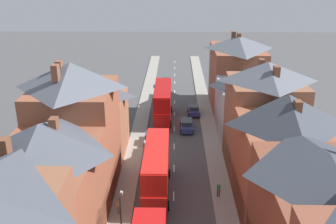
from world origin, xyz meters
name	(u,v)px	position (x,y,z in m)	size (l,w,h in m)	color
pavement_left	(137,139)	(-5.10, 38.00, 0.07)	(2.20, 104.00, 0.14)	gray
pavement_right	(211,140)	(5.10, 38.00, 0.07)	(2.20, 104.00, 0.14)	gray
centre_line_dashes	(174,146)	(0.00, 36.00, 0.01)	(0.14, 97.80, 0.01)	silver
terrace_row_left	(30,212)	(-10.19, 12.11, 6.27)	(8.00, 50.67, 14.10)	brown
terrace_row_right	(279,150)	(10.19, 23.30, 5.80)	(8.00, 69.06, 13.00)	brown
double_decker_bus_mid_street	(163,103)	(-1.81, 45.54, 2.82)	(2.74, 10.80, 5.30)	#B70F0F
double_decker_bus_far_approaching	(156,170)	(-1.81, 24.54, 2.82)	(2.74, 10.80, 5.30)	red
car_near_blue	(166,82)	(-1.80, 63.14, 0.85)	(1.90, 4.05, 1.69)	maroon
car_parked_left_a	(187,125)	(1.80, 41.52, 0.83)	(1.90, 4.50, 1.66)	navy
car_parked_right_a	(194,110)	(3.10, 47.85, 0.81)	(1.90, 3.88, 1.61)	navy
car_mid_black	(151,138)	(-3.10, 36.78, 0.80)	(1.90, 3.84, 1.59)	#B7BABF
pedestrian_mid_right	(119,205)	(-5.29, 20.70, 1.03)	(0.36, 0.22, 1.61)	brown
pedestrian_far_left	(219,189)	(4.63, 23.85, 1.03)	(0.36, 0.22, 1.61)	#3D4256
street_lamp	(121,220)	(-4.25, 15.42, 3.24)	(0.20, 1.12, 5.50)	black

